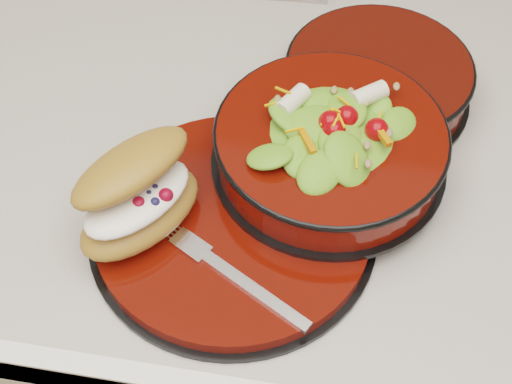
% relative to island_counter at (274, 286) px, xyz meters
% --- Properties ---
extents(island_counter, '(1.24, 0.74, 0.90)m').
position_rel_island_counter_xyz_m(island_counter, '(0.00, 0.00, 0.00)').
color(island_counter, white).
rests_on(island_counter, ground).
extents(dinner_plate, '(0.29, 0.29, 0.02)m').
position_rel_island_counter_xyz_m(dinner_plate, '(-0.02, -0.20, 0.46)').
color(dinner_plate, black).
rests_on(dinner_plate, island_counter).
extents(salad_bowl, '(0.24, 0.24, 0.10)m').
position_rel_island_counter_xyz_m(salad_bowl, '(0.06, -0.11, 0.50)').
color(salad_bowl, black).
rests_on(salad_bowl, dinner_plate).
extents(croissant, '(0.14, 0.17, 0.08)m').
position_rel_island_counter_xyz_m(croissant, '(-0.11, -0.21, 0.50)').
color(croissant, '#A96933').
rests_on(croissant, dinner_plate).
extents(fork, '(0.15, 0.09, 0.00)m').
position_rel_island_counter_xyz_m(fork, '(-0.01, -0.26, 0.47)').
color(fork, silver).
rests_on(fork, dinner_plate).
extents(extra_bowl, '(0.22, 0.22, 0.05)m').
position_rel_island_counter_xyz_m(extra_bowl, '(0.11, 0.01, 0.48)').
color(extra_bowl, black).
rests_on(extra_bowl, island_counter).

